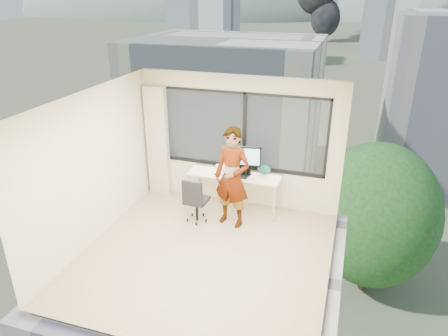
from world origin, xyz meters
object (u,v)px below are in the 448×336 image
at_px(person, 232,178).
at_px(laptop, 240,170).
at_px(game_console, 227,167).
at_px(handbag, 264,169).
at_px(monitor, 246,160).
at_px(chair, 197,199).
at_px(desk, 234,191).

bearing_deg(person, laptop, 103.34).
distance_m(game_console, laptop, 0.41).
relative_size(game_console, handbag, 1.36).
bearing_deg(monitor, handbag, 11.97).
xyz_separation_m(chair, game_console, (0.32, 0.87, 0.34)).
bearing_deg(chair, handbag, 40.48).
height_order(game_console, handbag, handbag).
xyz_separation_m(desk, monitor, (0.21, 0.06, 0.66)).
bearing_deg(monitor, chair, -145.38).
bearing_deg(game_console, laptop, -13.31).
bearing_deg(laptop, person, -82.61).
bearing_deg(desk, monitor, 15.60).
relative_size(desk, laptop, 4.69).
bearing_deg(laptop, handbag, 33.81).
bearing_deg(monitor, laptop, -146.50).
distance_m(person, monitor, 0.64).
relative_size(person, handbag, 7.37).
distance_m(desk, laptop, 0.51).
bearing_deg(chair, game_console, 71.48).
xyz_separation_m(laptop, handbag, (0.43, 0.22, -0.02)).
height_order(desk, person, person).
xyz_separation_m(desk, chair, (-0.54, -0.67, 0.08)).
height_order(laptop, handbag, laptop).
height_order(person, game_console, person).
relative_size(monitor, handbag, 2.26).
relative_size(chair, person, 0.48).
distance_m(chair, monitor, 1.20).
bearing_deg(desk, game_console, 137.08).
distance_m(chair, game_console, 0.98).
bearing_deg(handbag, person, -118.13).
bearing_deg(chair, desk, 53.31).
relative_size(desk, person, 0.96).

